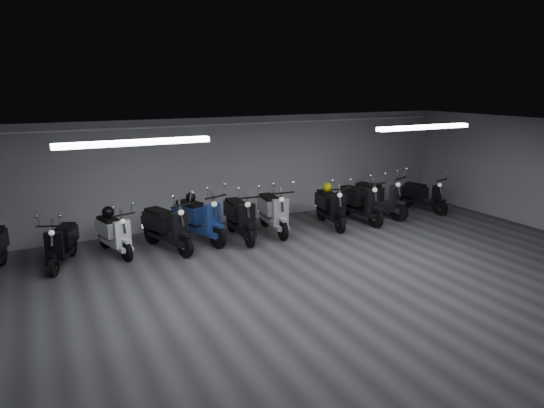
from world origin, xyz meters
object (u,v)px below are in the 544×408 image
scooter_6 (273,205)px  scooter_5 (240,210)px  scooter_2 (114,227)px  helmet_1 (327,187)px  scooter_7 (331,200)px  helmet_0 (108,212)px  scooter_4 (199,211)px  helmet_2 (191,197)px  scooter_9 (379,191)px  scooter_8 (360,196)px  scooter_3 (167,220)px  scooter_1 (61,237)px  scooter_10 (424,190)px

scooter_6 → scooter_5: bearing=-167.8°
scooter_2 → helmet_1: size_ratio=6.71×
scooter_7 → helmet_0: 5.48m
scooter_4 → scooter_5: bearing=-35.7°
scooter_7 → helmet_0: (-5.45, 0.54, 0.22)m
scooter_2 → scooter_5: (2.85, -0.25, 0.09)m
helmet_0 → scooter_7: bearing=-5.7°
helmet_2 → scooter_5: bearing=-26.9°
scooter_4 → scooter_9: scooter_4 is taller
scooter_5 → scooter_8: bearing=2.6°
helmet_0 → scooter_9: bearing=-3.1°
scooter_2 → helmet_2: scooter_2 is taller
scooter_3 → scooter_6: 2.70m
scooter_1 → scooter_6: size_ratio=0.87×
scooter_6 → scooter_7: size_ratio=1.03×
scooter_5 → scooter_8: 3.45m
scooter_1 → helmet_1: scooter_1 is taller
scooter_3 → scooter_9: (5.97, 0.09, 0.01)m
scooter_5 → scooter_9: scooter_9 is taller
scooter_5 → scooter_10: (5.76, -0.04, -0.09)m
scooter_6 → helmet_2: scooter_6 is taller
scooter_8 → scooter_9: size_ratio=0.99×
scooter_3 → scooter_4: scooter_4 is taller
scooter_7 → scooter_5: bearing=-171.0°
scooter_1 → scooter_7: size_ratio=0.90×
scooter_1 → helmet_2: size_ratio=7.11×
scooter_10 → scooter_9: bearing=161.3°
scooter_1 → helmet_2: (2.88, 0.47, 0.41)m
scooter_1 → scooter_9: (8.13, 0.04, 0.11)m
scooter_5 → scooter_6: scooter_5 is taller
scooter_2 → scooter_6: size_ratio=0.88×
scooter_8 → helmet_0: 6.39m
scooter_1 → scooter_6: 4.85m
helmet_0 → scooter_8: bearing=-4.9°
scooter_7 → helmet_0: size_ratio=7.05×
scooter_2 → helmet_0: 0.37m
scooter_9 → helmet_0: (-7.13, 0.39, 0.18)m
scooter_5 → helmet_2: scooter_5 is taller
scooter_10 → scooter_1: bearing=165.6°
scooter_4 → scooter_5: size_ratio=1.03×
scooter_5 → scooter_7: size_ratio=1.04×
scooter_1 → helmet_0: bearing=44.4°
scooter_6 → scooter_10: (4.81, -0.14, -0.08)m
scooter_1 → scooter_5: bearing=20.5°
scooter_2 → scooter_8: 6.32m
helmet_0 → helmet_1: 5.50m
scooter_3 → helmet_2: 0.95m
scooter_6 → scooter_3: bearing=-171.7°
scooter_3 → helmet_0: (-1.16, 0.48, 0.19)m
scooter_9 → scooter_10: bearing=-26.3°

